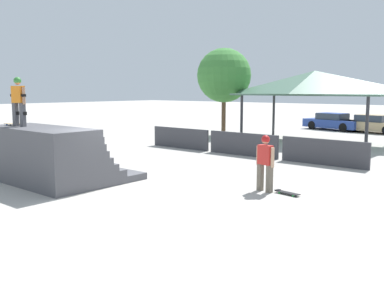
{
  "coord_description": "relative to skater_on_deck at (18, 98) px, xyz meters",
  "views": [
    {
      "loc": [
        10.13,
        -8.34,
        3.01
      ],
      "look_at": [
        -0.11,
        3.72,
        1.0
      ],
      "focal_mm": 40.0,
      "sensor_mm": 36.0,
      "label": 1
    }
  ],
  "objects": [
    {
      "name": "ground_plane",
      "position": [
        3.18,
        1.38,
        -2.74
      ],
      "size": [
        160.0,
        160.0,
        0.0
      ],
      "primitive_type": "plane",
      "color": "#ADA8A0"
    },
    {
      "name": "quarter_pipe_ramp",
      "position": [
        0.81,
        0.58,
        -1.95
      ],
      "size": [
        4.26,
        3.49,
        1.82
      ],
      "color": "#4C4C51",
      "rests_on": "ground"
    },
    {
      "name": "skater_on_deck",
      "position": [
        0.0,
        0.0,
        0.0
      ],
      "size": [
        0.69,
        0.29,
        1.6
      ],
      "rotation": [
        0.0,
        0.0,
        0.21
      ],
      "color": "#4C4C51",
      "rests_on": "quarter_pipe_ramp"
    },
    {
      "name": "skateboard_on_deck",
      "position": [
        -0.46,
        0.0,
        -0.86
      ],
      "size": [
        0.77,
        0.23,
        0.09
      ],
      "rotation": [
        0.0,
        0.0,
        0.05
      ],
      "color": "blue",
      "rests_on": "quarter_pipe_ramp"
    },
    {
      "name": "bystander_walking",
      "position": [
        6.89,
        3.94,
        -1.75
      ],
      "size": [
        0.67,
        0.3,
        1.69
      ],
      "rotation": [
        0.0,
        0.0,
        2.96
      ],
      "color": "#6B6051",
      "rests_on": "ground"
    },
    {
      "name": "skateboard_on_ground",
      "position": [
        7.58,
        4.02,
        -2.68
      ],
      "size": [
        0.82,
        0.32,
        0.09
      ],
      "rotation": [
        0.0,
        0.0,
        2.99
      ],
      "color": "green",
      "rests_on": "ground"
    },
    {
      "name": "barrier_fence",
      "position": [
        2.48,
        9.4,
        -2.21
      ],
      "size": [
        11.39,
        0.12,
        1.05
      ],
      "color": "#3D3D42",
      "rests_on": "ground"
    },
    {
      "name": "pavilion_shelter",
      "position": [
        2.83,
        16.04,
        0.63
      ],
      "size": [
        8.51,
        4.43,
        4.08
      ],
      "color": "#2D2D33",
      "rests_on": "ground"
    },
    {
      "name": "tree_beside_pavilion",
      "position": [
        -3.49,
        16.07,
        1.2
      ],
      "size": [
        3.56,
        3.56,
        5.73
      ],
      "color": "brown",
      "rests_on": "ground"
    },
    {
      "name": "parked_car_blue",
      "position": [
        0.63,
        24.39,
        -2.14
      ],
      "size": [
        4.67,
        2.53,
        1.27
      ],
      "rotation": [
        0.0,
        0.0,
        -0.21
      ],
      "color": "navy",
      "rests_on": "ground"
    },
    {
      "name": "parked_car_tan",
      "position": [
        3.65,
        24.12,
        -2.14
      ],
      "size": [
        4.58,
        2.41,
        1.27
      ],
      "rotation": [
        0.0,
        0.0,
        -0.16
      ],
      "color": "tan",
      "rests_on": "ground"
    }
  ]
}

